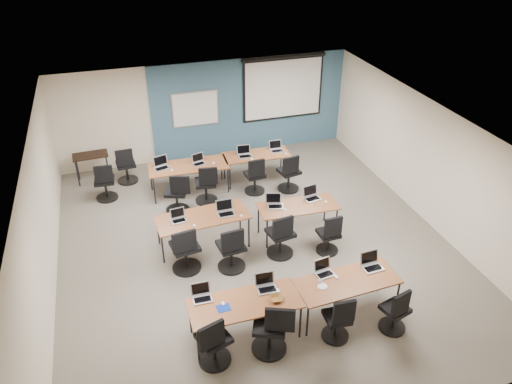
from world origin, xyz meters
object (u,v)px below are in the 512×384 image
object	(u,v)px
laptop_6	(274,203)
task_chair_3	(396,314)
training_table_front_left	(245,305)
laptop_1	(266,285)
laptop_2	(324,270)
laptop_7	(312,195)
task_chair_1	(272,332)
laptop_4	(178,217)
projector_screen	(283,85)
task_chair_0	(214,345)
laptop_3	(371,264)
task_chair_10	(255,178)
task_chair_7	(329,237)
training_table_back_left	(188,167)
training_table_front_right	(347,283)
task_chair_9	(206,187)
laptop_5	(225,210)
laptop_8	(161,165)
spare_chair_b	(105,185)
laptop_9	(199,161)
laptop_0	(202,295)
laptop_11	(276,148)
training_table_mid_left	(202,218)
spare_chair_a	(126,168)
task_chair_11	(289,176)
task_chair_2	(338,322)
training_table_mid_right	(298,207)
utility_table	(91,158)
training_table_back_right	(256,156)
task_chair_4	(186,253)
whiteboard	(195,109)
laptop_10	(245,153)
task_chair_6	(281,238)
task_chair_8	(178,196)

from	to	relation	value
laptop_6	task_chair_3	bearing A→B (deg)	-56.89
training_table_front_left	laptop_1	xyz separation A→B (m)	(0.44, 0.23, 0.11)
laptop_2	laptop_7	world-z (taller)	laptop_7
task_chair_1	laptop_4	bearing A→B (deg)	129.10
projector_screen	task_chair_0	bearing A→B (deg)	-117.47
task_chair_3	laptop_6	xyz separation A→B (m)	(-1.01, 3.29, 0.41)
laptop_3	task_chair_10	size ratio (longest dim) A/B	0.36
task_chair_0	task_chair_7	xyz separation A→B (m)	(2.91, 2.08, -0.03)
training_table_back_left	laptop_3	size ratio (longest dim) A/B	5.40
training_table_front_right	task_chair_10	world-z (taller)	task_chair_10
task_chair_1	task_chair_9	distance (m)	4.81
task_chair_10	laptop_6	bearing A→B (deg)	-98.99
laptop_3	laptop_5	world-z (taller)	same
laptop_3	training_table_front_left	bearing A→B (deg)	-178.51
laptop_8	spare_chair_b	xyz separation A→B (m)	(-1.36, 0.13, -0.38)
laptop_1	laptop_9	distance (m)	4.79
laptop_0	laptop_2	world-z (taller)	same
laptop_9	task_chair_10	size ratio (longest dim) A/B	0.31
task_chair_9	laptop_11	world-z (taller)	task_chair_9
training_table_mid_left	task_chair_7	size ratio (longest dim) A/B	2.01
laptop_0	laptop_8	distance (m)	4.75
task_chair_1	spare_chair_a	distance (m)	6.61
laptop_9	task_chair_9	xyz separation A→B (m)	(0.03, -0.67, -0.37)
training_table_front_right	task_chair_7	size ratio (longest dim) A/B	1.89
task_chair_0	task_chair_11	xyz separation A→B (m)	(3.03, 4.71, 0.01)
laptop_1	task_chair_9	size ratio (longest dim) A/B	0.33
laptop_3	task_chair_7	world-z (taller)	laptop_3
laptop_0	task_chair_0	bearing A→B (deg)	-87.60
task_chair_1	task_chair_11	size ratio (longest dim) A/B	1.03
task_chair_2	laptop_7	xyz separation A→B (m)	(0.86, 3.22, 0.41)
laptop_2	laptop_7	size ratio (longest dim) A/B	0.91
training_table_front_right	laptop_7	bearing A→B (deg)	76.77
projector_screen	training_table_mid_right	bearing A→B (deg)	-105.65
laptop_0	utility_table	world-z (taller)	laptop_0
laptop_1	laptop_11	size ratio (longest dim) A/B	1.00
laptop_8	spare_chair_a	bearing A→B (deg)	116.14
laptop_0	laptop_4	distance (m)	2.38
laptop_4	laptop_2	bearing A→B (deg)	-56.03
training_table_back_right	laptop_0	bearing A→B (deg)	-114.86
task_chair_4	utility_table	world-z (taller)	task_chair_4
whiteboard	laptop_4	size ratio (longest dim) A/B	4.28
training_table_back_left	laptop_10	xyz separation A→B (m)	(1.46, 0.09, 0.11)
training_table_front_right	laptop_5	size ratio (longest dim) A/B	5.04
laptop_5	task_chair_7	bearing A→B (deg)	-27.63
training_table_front_right	laptop_1	size ratio (longest dim) A/B	5.41
laptop_10	task_chair_10	world-z (taller)	same
task_chair_6	spare_chair_b	xyz separation A→B (m)	(-3.29, 3.34, -0.01)
training_table_front_right	laptop_2	xyz separation A→B (m)	(-0.30, 0.31, 0.11)
spare_chair_b	laptop_9	bearing A→B (deg)	0.01
training_table_mid_left	task_chair_8	xyz separation A→B (m)	(-0.29, 1.45, -0.26)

